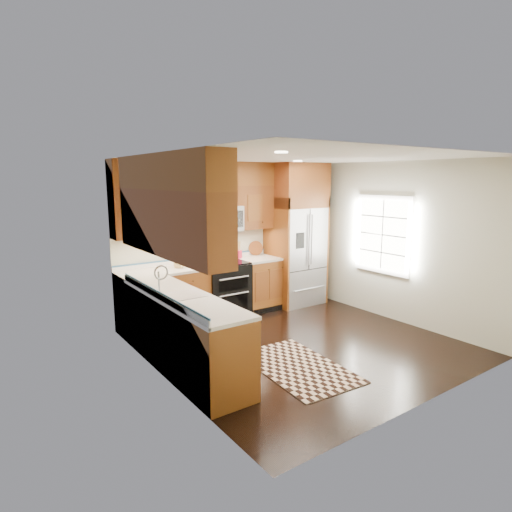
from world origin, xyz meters
TOP-DOWN VIEW (x-y plane):
  - ground at (0.00, 0.00)m, footprint 4.00×4.00m
  - wall_back at (0.00, 2.00)m, footprint 4.00×0.02m
  - wall_left at (-2.00, 0.00)m, footprint 0.02×4.00m
  - wall_right at (2.00, 0.00)m, footprint 0.02×4.00m
  - window at (1.98, 0.20)m, footprint 0.04×1.10m
  - base_cabinets at (-1.23, 0.90)m, footprint 2.85×3.00m
  - countertop at (-1.09, 1.01)m, footprint 2.86×3.01m
  - upper_cabinets at (-1.15, 1.09)m, footprint 2.85×3.00m
  - range at (-0.25, 1.67)m, footprint 0.76×0.67m
  - microwave at (-0.25, 1.80)m, footprint 0.76×0.40m
  - refrigerator at (1.30, 1.63)m, footprint 0.98×0.75m
  - sink_faucet at (-1.73, 0.23)m, footprint 0.54×0.44m
  - rug at (-0.52, -0.58)m, footprint 1.05×1.63m
  - knife_block at (-1.04, 1.71)m, footprint 0.14×0.17m
  - utensil_crock at (0.19, 1.86)m, footprint 0.11×0.11m
  - cutting_board at (0.60, 1.94)m, footprint 0.35×0.35m

SIDE VIEW (x-z plane):
  - ground at x=0.00m, z-range 0.00..0.00m
  - rug at x=-0.52m, z-range 0.00..0.01m
  - base_cabinets at x=-1.23m, z-range 0.00..0.90m
  - range at x=-0.25m, z-range 0.00..0.94m
  - countertop at x=-1.09m, z-range 0.90..0.94m
  - cutting_board at x=0.60m, z-range 0.94..0.96m
  - sink_faucet at x=-1.73m, z-range 0.81..1.18m
  - utensil_crock at x=0.19m, z-range 0.89..1.19m
  - knife_block at x=-1.04m, z-range 0.91..1.19m
  - wall_back at x=0.00m, z-range 0.00..2.60m
  - wall_left at x=-2.00m, z-range 0.00..2.60m
  - wall_right at x=2.00m, z-range 0.00..2.60m
  - refrigerator at x=1.30m, z-range 0.00..2.60m
  - window at x=1.98m, z-range 0.75..2.05m
  - microwave at x=-0.25m, z-range 1.45..1.87m
  - upper_cabinets at x=-1.15m, z-range 1.45..2.60m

